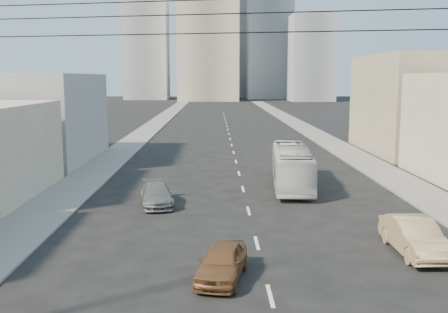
{
  "coord_description": "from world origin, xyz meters",
  "views": [
    {
      "loc": [
        -1.96,
        -9.57,
        7.66
      ],
      "look_at": [
        -1.46,
        17.98,
        3.5
      ],
      "focal_mm": 42.0,
      "sensor_mm": 36.0,
      "label": 1
    }
  ],
  "objects_px": {
    "city_bus": "(292,166)",
    "sedan_tan": "(414,236)",
    "sedan_grey": "(156,195)",
    "sedan_brown": "(222,262)"
  },
  "relations": [
    {
      "from": "city_bus",
      "to": "sedan_tan",
      "type": "xyz_separation_m",
      "value": [
        3.29,
        -14.32,
        -0.67
      ]
    },
    {
      "from": "city_bus",
      "to": "sedan_tan",
      "type": "distance_m",
      "value": 14.71
    },
    {
      "from": "sedan_grey",
      "to": "city_bus",
      "type": "bearing_deg",
      "value": 20.27
    },
    {
      "from": "sedan_brown",
      "to": "city_bus",
      "type": "bearing_deg",
      "value": 84.97
    },
    {
      "from": "city_bus",
      "to": "sedan_grey",
      "type": "bearing_deg",
      "value": -144.65
    },
    {
      "from": "sedan_tan",
      "to": "sedan_grey",
      "type": "xyz_separation_m",
      "value": [
        -12.26,
        9.05,
        -0.14
      ]
    },
    {
      "from": "sedan_tan",
      "to": "sedan_grey",
      "type": "height_order",
      "value": "sedan_tan"
    },
    {
      "from": "sedan_brown",
      "to": "sedan_grey",
      "type": "bearing_deg",
      "value": 119.67
    },
    {
      "from": "sedan_grey",
      "to": "sedan_tan",
      "type": "bearing_deg",
      "value": -46.61
    },
    {
      "from": "city_bus",
      "to": "sedan_tan",
      "type": "height_order",
      "value": "city_bus"
    }
  ]
}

